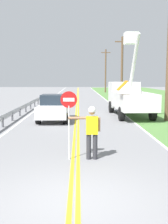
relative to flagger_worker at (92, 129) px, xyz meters
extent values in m
plane|color=gray|center=(-0.55, -3.20, -1.05)|extent=(160.00, 160.00, 0.00)
cube|color=yellow|center=(-0.64, 16.80, -1.04)|extent=(0.11, 110.00, 0.01)
cube|color=yellow|center=(-0.46, 16.80, -1.04)|extent=(0.11, 110.00, 0.01)
cube|color=silver|center=(3.05, 16.80, -1.04)|extent=(0.12, 110.00, 0.01)
cube|color=silver|center=(-4.15, 16.80, -1.04)|extent=(0.12, 110.00, 0.01)
cylinder|color=#2D2D33|center=(0.12, 0.00, -0.61)|extent=(0.16, 0.16, 0.88)
cylinder|color=#2D2D33|center=(-0.10, 0.00, -0.61)|extent=(0.16, 0.16, 0.88)
cube|color=yellow|center=(0.01, 0.00, 0.13)|extent=(0.40, 0.24, 0.60)
cylinder|color=#996B4C|center=(-0.49, 0.01, 0.38)|extent=(0.60, 0.10, 0.09)
cylinder|color=#996B4C|center=(0.25, 0.00, 0.16)|extent=(0.09, 0.09, 0.48)
sphere|color=#996B4C|center=(0.01, 0.00, 0.60)|extent=(0.22, 0.22, 0.22)
sphere|color=white|center=(0.01, 0.00, 0.65)|extent=(0.25, 0.25, 0.25)
cylinder|color=silver|center=(-0.77, 0.01, -0.12)|extent=(0.04, 0.04, 1.85)
cylinder|color=#B71414|center=(-0.77, 0.01, 1.00)|extent=(0.56, 0.03, 0.56)
cube|color=white|center=(-0.77, -0.01, 1.00)|extent=(0.38, 0.01, 0.12)
cube|color=silver|center=(3.35, 9.54, 0.16)|extent=(2.47, 4.68, 1.10)
cube|color=silver|center=(3.21, 12.99, 0.41)|extent=(2.28, 2.18, 2.00)
cube|color=#1E2833|center=(3.18, 14.02, 0.71)|extent=(1.98, 0.14, 0.90)
cylinder|color=silver|center=(3.38, 8.62, 0.83)|extent=(0.56, 0.56, 0.24)
cylinder|color=silver|center=(3.34, 9.72, 2.76)|extent=(0.33, 2.41, 3.71)
cube|color=white|center=(3.30, 10.82, 4.55)|extent=(0.93, 0.93, 0.80)
cube|color=orange|center=(2.24, 7.70, 1.26)|extent=(0.62, 0.82, 0.59)
cylinder|color=black|center=(2.19, 12.75, -0.59)|extent=(0.35, 0.93, 0.92)
cylinder|color=black|center=(4.25, 12.83, -0.59)|extent=(0.35, 0.93, 0.92)
cylinder|color=black|center=(2.36, 8.47, -0.59)|extent=(0.35, 0.93, 0.92)
cylinder|color=black|center=(4.41, 8.55, -0.59)|extent=(0.35, 0.93, 0.92)
cube|color=silver|center=(-2.06, 8.59, -0.35)|extent=(1.88, 4.12, 0.72)
cube|color=#1E2833|center=(-2.05, 8.84, 0.33)|extent=(1.64, 1.74, 0.64)
cube|color=#EAEACC|center=(-1.53, 6.55, -0.30)|extent=(0.24, 0.06, 0.16)
cube|color=#EAEACC|center=(-2.63, 6.56, -0.30)|extent=(0.24, 0.06, 0.16)
cylinder|color=black|center=(-1.25, 7.31, -0.71)|extent=(0.29, 0.68, 0.68)
cylinder|color=black|center=(-2.89, 7.32, -0.71)|extent=(0.29, 0.68, 0.68)
cylinder|color=black|center=(-1.22, 9.85, -0.71)|extent=(0.29, 0.68, 0.68)
cylinder|color=black|center=(-2.86, 9.87, -0.71)|extent=(0.29, 0.68, 0.68)
cylinder|color=brown|center=(4.92, 24.98, 2.84)|extent=(0.28, 0.28, 7.78)
cube|color=brown|center=(4.92, 24.98, 6.13)|extent=(1.80, 0.14, 0.14)
cylinder|color=brown|center=(4.78, 44.24, 3.06)|extent=(0.28, 0.28, 8.22)
cube|color=brown|center=(4.78, 44.24, 6.58)|extent=(1.80, 0.14, 0.14)
cube|color=#9EA0A3|center=(-4.75, 12.00, -0.50)|extent=(0.06, 32.00, 0.32)
cube|color=#4C4C51|center=(-4.75, 6.29, -0.77)|extent=(0.10, 0.10, 0.55)
cube|color=#4C4C51|center=(-4.75, 8.57, -0.77)|extent=(0.10, 0.10, 0.55)
cube|color=#4C4C51|center=(-4.75, 10.86, -0.77)|extent=(0.10, 0.10, 0.55)
cube|color=#4C4C51|center=(-4.75, 13.14, -0.77)|extent=(0.10, 0.10, 0.55)
cube|color=#4C4C51|center=(-4.75, 15.43, -0.77)|extent=(0.10, 0.10, 0.55)
cube|color=#4C4C51|center=(-4.75, 17.71, -0.77)|extent=(0.10, 0.10, 0.55)
cube|color=#4C4C51|center=(-4.75, 20.00, -0.77)|extent=(0.10, 0.10, 0.55)
cube|color=#4C4C51|center=(-4.75, 22.29, -0.77)|extent=(0.10, 0.10, 0.55)
cube|color=#4C4C51|center=(-4.75, 24.57, -0.77)|extent=(0.10, 0.10, 0.55)
cube|color=#4C4C51|center=(-4.75, 26.86, -0.77)|extent=(0.10, 0.10, 0.55)
camera|label=1|loc=(-0.44, -9.15, 1.72)|focal=44.03mm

